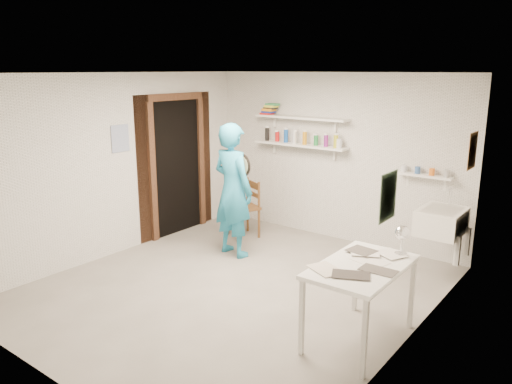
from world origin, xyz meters
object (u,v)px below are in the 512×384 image
Objects in this scene: wall_clock at (241,165)px; wooden_chair at (243,207)px; man at (233,190)px; desk_lamp at (402,233)px; work_table at (360,303)px; belfast_sink at (441,221)px.

wooden_chair is (-0.33, 0.44, -0.74)m from wall_clock.
man is at bearing -74.61° from wall_clock.
wall_clock is at bearing 163.01° from desk_lamp.
desk_lamp is at bearing 67.58° from work_table.
desk_lamp is (2.52, -0.56, 0.08)m from man.
belfast_sink is 2.83m from wooden_chair.
wall_clock reaches higher than belfast_sink.
wooden_chair is 3.17m from work_table.
desk_lamp is (2.88, -1.22, 0.52)m from wooden_chair.
desk_lamp reaches higher than belfast_sink.
work_table is at bearing -7.43° from wooden_chair.
man is (-2.45, -0.89, 0.19)m from belfast_sink.
work_table is (2.37, -1.23, -0.81)m from wall_clock.
belfast_sink is at bearing -152.45° from man.
wall_clock is (-2.48, -0.67, 0.48)m from belfast_sink.
man reaches higher than work_table.
man is at bearing -37.25° from wooden_chair.
wall_clock is at bearing 152.64° from work_table.
desk_lamp is at bearing 1.33° from wooden_chair.
work_table is 8.00× the size of desk_lamp.
belfast_sink is 1.47m from desk_lamp.
desk_lamp is (2.55, -0.78, -0.22)m from wall_clock.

